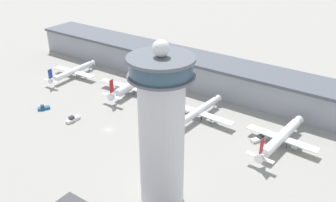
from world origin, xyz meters
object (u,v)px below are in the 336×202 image
Objects in this scene: airplane_gate_alpha at (73,71)px; airplane_gate_delta at (281,138)px; service_truck_catering at (73,119)px; airplane_gate_bravo at (129,87)px; airplane_gate_charlie at (197,112)px; service_truck_fuel at (259,139)px; control_tower at (162,130)px; service_truck_baggage at (44,108)px.

airplane_gate_delta reaches higher than airplane_gate_alpha.
airplane_gate_alpha reaches higher than service_truck_catering.
airplane_gate_bravo is at bearing 2.20° from airplane_gate_alpha.
airplane_gate_charlie is 42.06m from airplane_gate_delta.
airplane_gate_delta is at bearing 6.70° from service_truck_fuel.
airplane_gate_charlie reaches higher than service_truck_catering.
airplane_gate_alpha is 56.90m from service_truck_catering.
airplane_gate_bravo reaches higher than service_truck_fuel.
airplane_gate_delta is at bearing 0.65° from airplane_gate_charlie.
control_tower reaches higher than airplane_gate_delta.
airplane_gate_delta is at bearing -0.38° from airplane_gate_alpha.
airplane_gate_charlie is 33.08m from service_truck_fuel.
airplane_gate_delta is (88.48, -2.59, -0.09)m from airplane_gate_bravo.
airplane_gate_charlie is at bearing 27.89° from service_truck_baggage.
service_truck_baggage is (-24.10, -40.39, -3.47)m from airplane_gate_bravo.
control_tower is 1.41× the size of airplane_gate_delta.
control_tower is at bearing -102.28° from service_truck_fuel.
airplane_gate_charlie is at bearing -179.35° from airplane_gate_delta.
service_truck_fuel is at bearing -173.30° from airplane_gate_delta.
service_truck_catering is 0.94× the size of service_truck_fuel.
airplane_gate_charlie is at bearing -0.86° from airplane_gate_alpha.
airplane_gate_bravo is 6.32× the size of service_truck_baggage.
airplane_gate_delta is at bearing 69.63° from control_tower.
control_tower is at bearing -70.29° from airplane_gate_charlie.
airplane_gate_delta reaches higher than airplane_gate_charlie.
service_truck_fuel is at bearing -2.64° from airplane_gate_bravo.
service_truck_catering is (42.05, -38.22, -2.83)m from airplane_gate_alpha.
airplane_gate_delta reaches higher than service_truck_fuel.
airplane_gate_charlie is 5.27× the size of service_truck_catering.
airplane_gate_alpha reaches higher than service_truck_baggage.
airplane_gate_bravo reaches higher than airplane_gate_charlie.
airplane_gate_bravo is 40.13m from service_truck_catering.
airplane_gate_charlie is at bearing 178.97° from service_truck_fuel.
airplane_gate_delta is (21.49, 57.88, -24.81)m from control_tower.
service_truck_catering is at bearing -156.06° from service_truck_fuel.
airplane_gate_alpha is 5.87× the size of service_truck_baggage.
airplane_gate_charlie is (46.42, -3.07, -0.34)m from airplane_gate_bravo.
control_tower is 1.44× the size of airplane_gate_bravo.
airplane_gate_alpha is at bearing 137.73° from service_truck_catering.
control_tower is 93.57m from airplane_gate_bravo.
service_truck_fuel is at bearing -0.91° from airplane_gate_alpha.
airplane_gate_bravo is 4.95× the size of service_truck_fuel.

